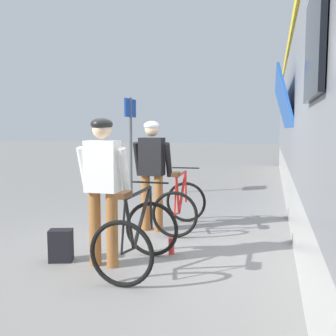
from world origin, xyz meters
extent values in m
plane|color=gray|center=(0.00, 0.00, 0.00)|extent=(80.00, 80.00, 0.00)
cube|color=#2356B2|center=(1.77, 3.51, 1.80)|extent=(0.50, 4.47, 1.65)
cube|color=yellow|center=(1.77, 1.94, 3.42)|extent=(0.04, 21.23, 0.20)
cube|color=black|center=(1.76, -1.66, 2.25)|extent=(0.04, 1.10, 0.80)
cylinder|color=#935B2D|center=(-0.53, -0.60, 0.45)|extent=(0.14, 0.14, 0.90)
cylinder|color=#935B2D|center=(-0.31, -0.60, 0.45)|extent=(0.14, 0.14, 0.90)
cube|color=white|center=(-0.42, -0.60, 1.20)|extent=(0.38, 0.24, 0.60)
cylinder|color=white|center=(-0.68, -0.57, 1.15)|extent=(0.09, 0.26, 0.56)
cylinder|color=white|center=(-0.16, -0.56, 1.15)|extent=(0.09, 0.26, 0.56)
sphere|color=beige|center=(-0.42, -0.60, 1.63)|extent=(0.22, 0.22, 0.22)
ellipsoid|color=black|center=(-0.42, -0.60, 1.69)|extent=(0.26, 0.28, 0.14)
cylinder|color=#935B2D|center=(-0.46, 1.08, 0.45)|extent=(0.14, 0.14, 0.90)
cylinder|color=#935B2D|center=(-0.24, 1.07, 0.45)|extent=(0.14, 0.14, 0.90)
cube|color=black|center=(-0.35, 1.08, 1.20)|extent=(0.38, 0.25, 0.60)
cylinder|color=black|center=(-0.61, 1.12, 1.15)|extent=(0.09, 0.26, 0.56)
cylinder|color=black|center=(-0.09, 1.11, 1.15)|extent=(0.09, 0.26, 0.56)
sphere|color=beige|center=(-0.35, 1.08, 1.63)|extent=(0.22, 0.22, 0.22)
ellipsoid|color=white|center=(-0.35, 1.08, 1.69)|extent=(0.26, 0.28, 0.14)
torus|color=black|center=(0.02, -0.10, 0.36)|extent=(0.71, 0.05, 0.71)
torus|color=black|center=(0.02, -1.12, 0.36)|extent=(0.71, 0.05, 0.71)
cylinder|color=black|center=(0.02, -0.46, 0.60)|extent=(0.05, 0.64, 0.63)
cylinder|color=black|center=(0.02, -0.58, 0.91)|extent=(0.04, 0.85, 0.04)
cylinder|color=black|center=(0.02, -0.88, 0.60)|extent=(0.04, 0.27, 0.62)
cylinder|color=black|center=(0.02, -0.94, 0.33)|extent=(0.03, 0.36, 0.08)
cylinder|color=black|center=(0.02, -1.06, 0.63)|extent=(0.02, 0.14, 0.56)
cylinder|color=black|center=(0.02, -0.13, 0.63)|extent=(0.03, 0.08, 0.55)
cylinder|color=black|center=(0.02, -0.15, 0.97)|extent=(0.48, 0.03, 0.02)
cube|color=#4C2D19|center=(0.02, -1.03, 0.96)|extent=(0.10, 0.24, 0.06)
torus|color=black|center=(0.04, 1.79, 0.36)|extent=(0.71, 0.09, 0.71)
torus|color=black|center=(0.10, 0.77, 0.36)|extent=(0.71, 0.09, 0.71)
cylinder|color=red|center=(0.06, 1.44, 0.60)|extent=(0.08, 0.65, 0.63)
cylinder|color=red|center=(0.07, 1.32, 0.91)|extent=(0.09, 0.85, 0.04)
cylinder|color=red|center=(0.09, 1.01, 0.60)|extent=(0.05, 0.28, 0.62)
cylinder|color=red|center=(0.09, 0.95, 0.33)|extent=(0.05, 0.36, 0.08)
cylinder|color=red|center=(0.10, 0.83, 0.63)|extent=(0.03, 0.14, 0.56)
cylinder|color=red|center=(0.05, 1.77, 0.63)|extent=(0.04, 0.08, 0.55)
cylinder|color=black|center=(0.05, 1.74, 0.97)|extent=(0.48, 0.05, 0.02)
cube|color=#4C2D19|center=(0.10, 0.86, 0.96)|extent=(0.11, 0.25, 0.06)
cube|color=black|center=(-1.00, -0.60, 0.20)|extent=(0.32, 0.26, 0.40)
cylinder|color=red|center=(0.25, 0.03, 0.11)|extent=(0.08, 0.08, 0.22)
cylinder|color=#595B60|center=(-1.87, 4.08, 1.20)|extent=(0.08, 0.08, 2.40)
cube|color=#193F99|center=(-1.87, 4.08, 2.15)|extent=(0.04, 0.70, 0.44)
camera|label=1|loc=(1.49, -4.64, 1.63)|focal=40.51mm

